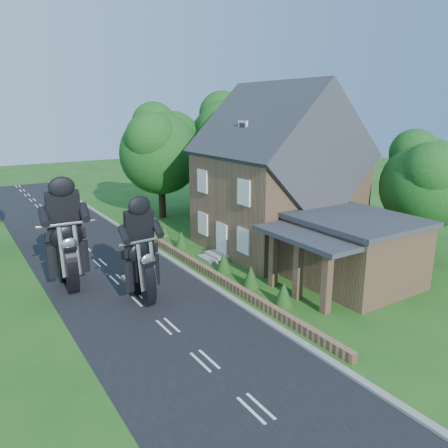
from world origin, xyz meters
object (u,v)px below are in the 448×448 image
annex (352,250)px  motorcycle_follow (69,272)px  motorcycle_lead (142,286)px  house (277,180)px  garden_wall (199,266)px

annex → motorcycle_follow: size_ratio=3.92×
motorcycle_lead → motorcycle_follow: bearing=-59.0°
house → garden_wall: bearing=-170.8°
house → motorcycle_lead: (-10.40, -3.14, -3.60)m
garden_wall → annex: 8.19m
annex → motorcycle_lead: bearing=159.5°
garden_wall → house: (6.19, 1.00, 4.14)m
garden_wall → house: 7.52m
garden_wall → motorcycle_lead: bearing=-153.0°
annex → motorcycle_lead: (-9.78, 3.66, -1.02)m
garden_wall → motorcycle_lead: motorcycle_lead is taller
motorcycle_follow → annex: bearing=152.7°
house → motorcycle_follow: size_ratio=5.69×
garden_wall → motorcycle_follow: 6.77m
motorcycle_follow → house: bearing=-178.4°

